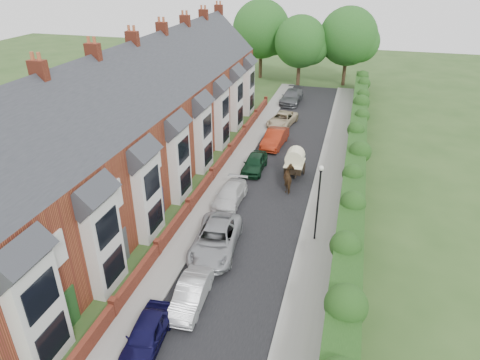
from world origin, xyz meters
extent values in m
plane|color=#2D4C1E|center=(0.00, 0.00, 0.00)|extent=(140.00, 140.00, 0.00)
cube|color=black|center=(-0.50, 11.00, 0.01)|extent=(6.00, 58.00, 0.02)
cube|color=#999690|center=(3.60, 11.00, 0.06)|extent=(2.20, 58.00, 0.12)
cube|color=#999690|center=(-4.35, 11.00, 0.06)|extent=(1.70, 58.00, 0.12)
cube|color=#979791|center=(2.55, 11.00, 0.07)|extent=(0.18, 58.00, 0.13)
cube|color=#979791|center=(-3.55, 11.00, 0.07)|extent=(0.18, 58.00, 0.13)
cube|color=#133611|center=(5.40, 11.00, 1.25)|extent=(1.50, 58.00, 2.50)
cube|color=#9C4627|center=(-11.00, 10.00, 3.25)|extent=(8.00, 40.00, 6.50)
cube|color=#2C2E35|center=(-11.00, 10.00, 6.50)|extent=(8.00, 40.20, 8.00)
cube|color=silver|center=(-6.65, -8.10, 2.60)|extent=(0.70, 2.40, 5.20)
cube|color=black|center=(-6.28, -8.10, 1.40)|extent=(0.06, 1.80, 1.60)
cube|color=black|center=(-6.28, -8.10, 3.80)|extent=(0.06, 1.80, 1.60)
cube|color=#2C2E35|center=(-6.80, -8.10, 5.60)|extent=(1.70, 2.60, 1.70)
cube|color=#3F2D2D|center=(-6.96, -6.00, 1.05)|extent=(0.08, 0.90, 2.10)
cube|color=silver|center=(-6.95, -6.10, 4.40)|extent=(0.12, 1.20, 1.60)
cube|color=silver|center=(-6.65, -3.10, 2.60)|extent=(0.70, 2.40, 5.20)
cube|color=black|center=(-6.28, -3.10, 1.40)|extent=(0.06, 1.80, 1.60)
cube|color=black|center=(-6.28, -3.10, 3.80)|extent=(0.06, 1.80, 1.60)
cube|color=#2C2E35|center=(-6.80, -3.10, 5.60)|extent=(1.70, 2.60, 1.70)
cube|color=#3F2D2D|center=(-6.96, -1.00, 1.05)|extent=(0.08, 0.90, 2.10)
cube|color=silver|center=(-6.95, -1.10, 4.40)|extent=(0.12, 1.20, 1.60)
cube|color=silver|center=(-6.65, 1.90, 2.60)|extent=(0.70, 2.40, 5.20)
cube|color=black|center=(-6.28, 1.90, 1.40)|extent=(0.06, 1.80, 1.60)
cube|color=black|center=(-6.28, 1.90, 3.80)|extent=(0.06, 1.80, 1.60)
cube|color=#2C2E35|center=(-6.80, 1.90, 5.60)|extent=(1.70, 2.60, 1.70)
cube|color=#3F2D2D|center=(-6.96, 4.00, 1.05)|extent=(0.08, 0.90, 2.10)
cube|color=silver|center=(-6.95, 3.90, 4.40)|extent=(0.12, 1.20, 1.60)
cube|color=silver|center=(-6.65, 6.90, 2.60)|extent=(0.70, 2.40, 5.20)
cube|color=black|center=(-6.28, 6.90, 1.40)|extent=(0.06, 1.80, 1.60)
cube|color=black|center=(-6.28, 6.90, 3.80)|extent=(0.06, 1.80, 1.60)
cube|color=#2C2E35|center=(-6.80, 6.90, 5.60)|extent=(1.70, 2.60, 1.70)
cube|color=#3F2D2D|center=(-6.96, 9.00, 1.05)|extent=(0.08, 0.90, 2.10)
cube|color=silver|center=(-6.95, 8.90, 4.40)|extent=(0.12, 1.20, 1.60)
cube|color=silver|center=(-6.65, 11.90, 2.60)|extent=(0.70, 2.40, 5.20)
cube|color=black|center=(-6.28, 11.90, 1.40)|extent=(0.06, 1.80, 1.60)
cube|color=black|center=(-6.28, 11.90, 3.80)|extent=(0.06, 1.80, 1.60)
cube|color=#2C2E35|center=(-6.80, 11.90, 5.60)|extent=(1.70, 2.60, 1.70)
cube|color=#3F2D2D|center=(-6.96, 14.00, 1.05)|extent=(0.08, 0.90, 2.10)
cube|color=silver|center=(-6.95, 13.90, 4.40)|extent=(0.12, 1.20, 1.60)
cube|color=silver|center=(-6.65, 16.90, 2.60)|extent=(0.70, 2.40, 5.20)
cube|color=black|center=(-6.28, 16.90, 1.40)|extent=(0.06, 1.80, 1.60)
cube|color=black|center=(-6.28, 16.90, 3.80)|extent=(0.06, 1.80, 1.60)
cube|color=#2C2E35|center=(-6.80, 16.90, 5.60)|extent=(1.70, 2.60, 1.70)
cube|color=#3F2D2D|center=(-6.96, 19.00, 1.05)|extent=(0.08, 0.90, 2.10)
cube|color=silver|center=(-6.95, 18.90, 4.40)|extent=(0.12, 1.20, 1.60)
cube|color=silver|center=(-6.65, 21.90, 2.60)|extent=(0.70, 2.40, 5.20)
cube|color=black|center=(-6.28, 21.90, 1.40)|extent=(0.06, 1.80, 1.60)
cube|color=black|center=(-6.28, 21.90, 3.80)|extent=(0.06, 1.80, 1.60)
cube|color=#2C2E35|center=(-6.80, 21.90, 5.60)|extent=(1.70, 2.60, 1.70)
cube|color=#3F2D2D|center=(-6.96, 24.00, 1.05)|extent=(0.08, 0.90, 2.10)
cube|color=silver|center=(-6.95, 23.90, 4.40)|extent=(0.12, 1.20, 1.60)
cube|color=silver|center=(-6.65, 26.90, 2.60)|extent=(0.70, 2.40, 5.20)
cube|color=black|center=(-6.28, 26.90, 1.40)|extent=(0.06, 1.80, 1.60)
cube|color=black|center=(-6.28, 26.90, 3.80)|extent=(0.06, 1.80, 1.60)
cube|color=#2C2E35|center=(-6.80, 26.90, 5.60)|extent=(1.70, 2.60, 1.70)
cube|color=#3F2D2D|center=(-6.96, 29.00, 1.05)|extent=(0.08, 0.90, 2.10)
cube|color=silver|center=(-6.95, 28.90, 4.40)|extent=(0.12, 1.20, 1.60)
cube|color=maroon|center=(-11.00, 0.00, 10.30)|extent=(0.90, 0.50, 1.60)
cylinder|color=#A15130|center=(-11.20, 0.00, 11.25)|extent=(0.20, 0.20, 0.50)
cylinder|color=#A15130|center=(-10.80, 0.00, 11.25)|extent=(0.20, 0.20, 0.50)
cube|color=maroon|center=(-11.00, 5.00, 10.30)|extent=(0.90, 0.50, 1.60)
cylinder|color=#A15130|center=(-11.20, 5.00, 11.25)|extent=(0.20, 0.20, 0.50)
cylinder|color=#A15130|center=(-10.80, 5.00, 11.25)|extent=(0.20, 0.20, 0.50)
cube|color=maroon|center=(-11.00, 10.00, 10.30)|extent=(0.90, 0.50, 1.60)
cylinder|color=#A15130|center=(-11.20, 10.00, 11.25)|extent=(0.20, 0.20, 0.50)
cylinder|color=#A15130|center=(-10.80, 10.00, 11.25)|extent=(0.20, 0.20, 0.50)
cube|color=maroon|center=(-11.00, 15.00, 10.30)|extent=(0.90, 0.50, 1.60)
cylinder|color=#A15130|center=(-11.20, 15.00, 11.25)|extent=(0.20, 0.20, 0.50)
cylinder|color=#A15130|center=(-10.80, 15.00, 11.25)|extent=(0.20, 0.20, 0.50)
cube|color=maroon|center=(-11.00, 20.00, 10.30)|extent=(0.90, 0.50, 1.60)
cylinder|color=#A15130|center=(-11.20, 20.00, 11.25)|extent=(0.20, 0.20, 0.50)
cylinder|color=#A15130|center=(-10.80, 20.00, 11.25)|extent=(0.20, 0.20, 0.50)
cube|color=maroon|center=(-11.00, 25.00, 10.30)|extent=(0.90, 0.50, 1.60)
cylinder|color=#A15130|center=(-11.20, 25.00, 11.25)|extent=(0.20, 0.20, 0.50)
cylinder|color=#A15130|center=(-10.80, 25.00, 11.25)|extent=(0.20, 0.20, 0.50)
cube|color=maroon|center=(-11.00, 30.00, 10.30)|extent=(0.90, 0.50, 1.60)
cylinder|color=#A15130|center=(-11.20, 30.00, 11.25)|extent=(0.20, 0.20, 0.50)
cylinder|color=#A15130|center=(-10.80, 30.00, 11.25)|extent=(0.20, 0.20, 0.50)
cube|color=maroon|center=(-5.35, -7.50, 0.45)|extent=(0.30, 4.70, 0.90)
cube|color=maroon|center=(-5.35, -2.50, 0.45)|extent=(0.30, 4.70, 0.90)
cube|color=maroon|center=(-5.35, 2.50, 0.45)|extent=(0.30, 4.70, 0.90)
cube|color=maroon|center=(-5.35, 7.50, 0.45)|extent=(0.30, 4.70, 0.90)
cube|color=maroon|center=(-5.35, 12.50, 0.45)|extent=(0.30, 4.70, 0.90)
cube|color=maroon|center=(-5.35, 17.50, 0.45)|extent=(0.30, 4.70, 0.90)
cube|color=maroon|center=(-5.35, 22.50, 0.45)|extent=(0.30, 4.70, 0.90)
cube|color=maroon|center=(-5.35, 27.50, 0.45)|extent=(0.30, 4.70, 0.90)
cube|color=maroon|center=(-5.35, -5.00, 0.55)|extent=(0.35, 0.35, 1.10)
cube|color=maroon|center=(-5.35, 0.00, 0.55)|extent=(0.35, 0.35, 1.10)
cube|color=maroon|center=(-5.35, 5.00, 0.55)|extent=(0.35, 0.35, 1.10)
cube|color=maroon|center=(-5.35, 10.00, 0.55)|extent=(0.35, 0.35, 1.10)
cube|color=maroon|center=(-5.35, 15.00, 0.55)|extent=(0.35, 0.35, 1.10)
cube|color=maroon|center=(-5.35, 20.00, 0.55)|extent=(0.35, 0.35, 1.10)
cube|color=maroon|center=(-5.35, 25.00, 0.55)|extent=(0.35, 0.35, 1.10)
cube|color=maroon|center=(-5.35, 30.00, 0.55)|extent=(0.35, 0.35, 1.10)
cylinder|color=black|center=(3.40, 4.00, 2.40)|extent=(0.12, 0.12, 4.80)
cylinder|color=black|center=(3.40, 4.00, 4.85)|extent=(0.20, 0.20, 0.10)
sphere|color=silver|center=(3.40, 4.00, 5.00)|extent=(0.32, 0.32, 0.32)
cylinder|color=#332316|center=(-3.00, 40.00, 2.38)|extent=(0.50, 0.50, 4.75)
sphere|color=#1D521B|center=(-3.00, 40.00, 5.89)|extent=(6.80, 6.80, 6.80)
sphere|color=#1D521B|center=(-1.64, 40.30, 5.23)|extent=(4.76, 4.76, 4.76)
cylinder|color=#332316|center=(3.00, 42.00, 2.62)|extent=(0.50, 0.50, 5.25)
sphere|color=#1D521B|center=(3.00, 42.00, 6.51)|extent=(7.60, 7.60, 7.60)
sphere|color=#1D521B|center=(4.52, 42.30, 5.78)|extent=(5.32, 5.32, 5.32)
cylinder|color=#332316|center=(-9.00, 43.00, 2.75)|extent=(0.50, 0.50, 5.50)
sphere|color=#1D521B|center=(-9.00, 43.00, 6.82)|extent=(8.00, 8.00, 8.00)
sphere|color=#1D521B|center=(-7.40, 43.30, 6.05)|extent=(5.60, 5.60, 5.60)
imported|color=#0D0B34|center=(-3.00, -6.20, 0.65)|extent=(1.88, 3.96, 1.31)
imported|color=#B9BABE|center=(-2.01, -3.23, 0.65)|extent=(1.55, 3.98, 1.29)
imported|color=#999A9F|center=(-2.23, 1.40, 0.77)|extent=(3.07, 5.73, 1.53)
imported|color=silver|center=(-3.00, 7.00, 0.64)|extent=(1.87, 4.43, 1.28)
imported|color=black|center=(-2.53, 12.60, 0.69)|extent=(1.65, 4.06, 1.38)
imported|color=maroon|center=(-1.93, 18.20, 0.77)|extent=(2.00, 4.82, 1.55)
imported|color=#C5B18E|center=(-2.25, 23.85, 0.66)|extent=(3.00, 5.07, 1.32)
imported|color=#4E5155|center=(-2.58, 31.92, 0.78)|extent=(2.43, 5.49, 1.57)
imported|color=#432C18|center=(0.79, 10.16, 0.88)|extent=(1.53, 2.26, 1.75)
cube|color=black|center=(0.79, 12.38, 0.94)|extent=(1.33, 2.21, 0.55)
cylinder|color=#F1EABB|center=(0.79, 12.38, 1.71)|extent=(1.44, 1.38, 1.44)
cube|color=#F1EABB|center=(0.79, 12.38, 1.22)|extent=(1.46, 2.27, 0.04)
cylinder|color=black|center=(0.07, 13.04, 0.50)|extent=(0.09, 1.00, 1.00)
cylinder|color=black|center=(1.51, 13.04, 0.50)|extent=(0.09, 1.00, 1.00)
cylinder|color=black|center=(0.41, 11.16, 1.00)|extent=(0.06, 1.99, 0.06)
cylinder|color=black|center=(1.18, 11.16, 1.00)|extent=(0.06, 1.99, 0.06)
camera|label=1|loc=(4.71, -18.44, 15.68)|focal=32.00mm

